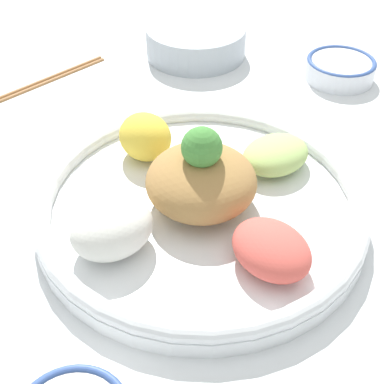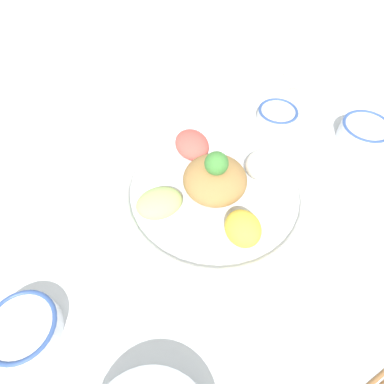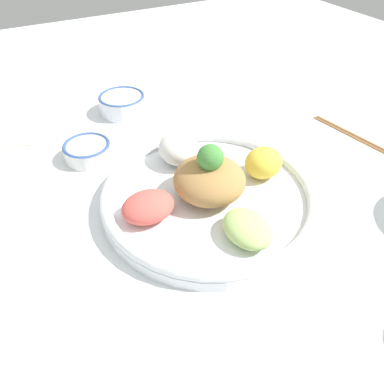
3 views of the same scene
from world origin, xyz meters
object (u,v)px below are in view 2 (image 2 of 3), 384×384
(salad_platter, at_px, (215,187))
(sauce_bowl_dark, at_px, (23,328))
(sauce_bowl_red, at_px, (364,132))
(serving_spoon_main, at_px, (292,86))
(rice_bowl_blue, at_px, (277,115))

(salad_platter, height_order, sauce_bowl_dark, salad_platter)
(sauce_bowl_red, xyz_separation_m, serving_spoon_main, (0.04, -0.24, -0.02))
(salad_platter, relative_size, rice_bowl_blue, 3.93)
(sauce_bowl_red, distance_m, rice_bowl_blue, 0.20)
(sauce_bowl_red, xyz_separation_m, sauce_bowl_dark, (0.77, 0.15, -0.01))
(salad_platter, distance_m, serving_spoon_main, 0.44)
(salad_platter, height_order, serving_spoon_main, salad_platter)
(salad_platter, bearing_deg, sauce_bowl_red, -177.40)
(salad_platter, xyz_separation_m, sauce_bowl_dark, (0.38, 0.13, -0.01))
(sauce_bowl_red, bearing_deg, salad_platter, 2.60)
(rice_bowl_blue, height_order, sauce_bowl_dark, same)
(sauce_bowl_dark, bearing_deg, rice_bowl_blue, -155.76)
(sauce_bowl_red, relative_size, sauce_bowl_dark, 1.00)
(rice_bowl_blue, distance_m, sauce_bowl_dark, 0.68)
(salad_platter, bearing_deg, serving_spoon_main, -144.02)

